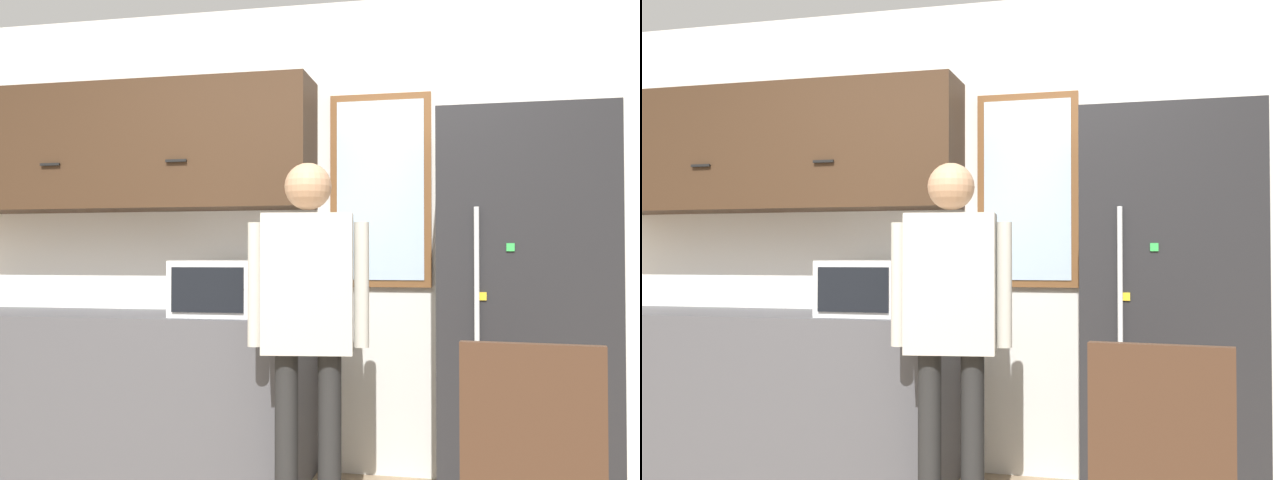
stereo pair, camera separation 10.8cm
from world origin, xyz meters
TOP-DOWN VIEW (x-y plane):
  - back_wall at (0.00, 2.03)m, footprint 6.00×0.06m
  - counter at (-1.10, 1.68)m, footprint 2.19×0.64m
  - upper_cabinets at (-1.10, 1.81)m, footprint 2.19×0.38m
  - microwave at (-0.42, 1.62)m, footprint 0.55×0.39m
  - person at (0.11, 1.22)m, footprint 0.56×0.28m
  - refrigerator at (1.10, 1.64)m, footprint 0.82×0.72m
  - window at (0.36, 1.98)m, footprint 0.57×0.05m

SIDE VIEW (x-z plane):
  - counter at x=-1.10m, z-range 0.00..0.91m
  - refrigerator at x=1.10m, z-range 0.00..1.93m
  - person at x=0.11m, z-range 0.18..1.85m
  - microwave at x=-0.42m, z-range 0.91..1.21m
  - back_wall at x=0.00m, z-range 0.00..2.70m
  - window at x=0.36m, z-range 1.06..2.15m
  - upper_cabinets at x=-1.10m, z-range 1.50..2.23m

